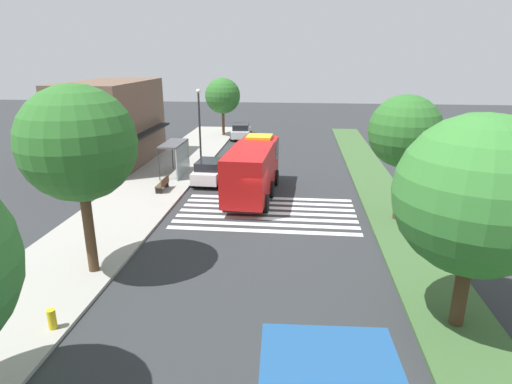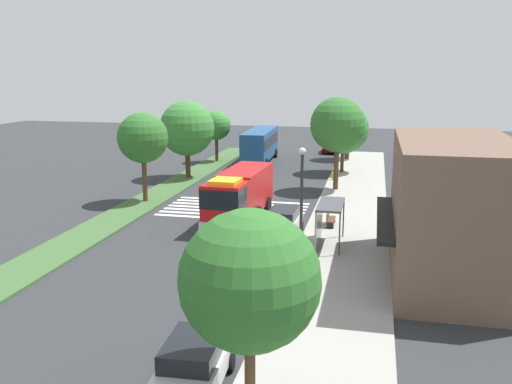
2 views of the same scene
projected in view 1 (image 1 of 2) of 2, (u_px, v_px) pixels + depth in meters
ground_plane at (266, 215)px, 24.70m from camera, size 120.00×120.00×0.00m
sidewalk at (127, 209)px, 25.48m from camera, size 60.00×5.18×0.14m
median_strip at (395, 219)px, 23.98m from camera, size 60.00×3.00×0.14m
crosswalk at (267, 213)px, 25.06m from camera, size 5.85×10.39×0.01m
fire_truck at (253, 166)px, 27.66m from camera, size 9.04×3.08×3.48m
parked_car_mid at (210, 171)px, 30.76m from camera, size 4.26×2.17×1.69m
parked_car_east at (241, 131)px, 46.68m from camera, size 4.41×2.30×1.68m
bus_stop_shelter at (178, 152)px, 32.03m from camera, size 3.50×1.40×2.46m
bench_near_shelter at (163, 184)px, 28.64m from camera, size 1.60×0.50×0.90m
street_lamp at (199, 120)px, 34.74m from camera, size 0.36×0.36×6.12m
storefront_building at (112, 124)px, 35.28m from camera, size 10.91×6.25×6.82m
sidewalk_tree_center at (78, 144)px, 16.50m from camera, size 4.56×4.56×7.75m
sidewalk_tree_east at (223, 96)px, 47.06m from camera, size 3.89×3.89×6.31m
median_tree_west at (477, 196)px, 13.18m from camera, size 5.11×5.11×7.16m
median_tree_center at (405, 132)px, 22.37m from camera, size 3.83×3.83×6.81m
fire_hydrant at (52, 319)px, 14.21m from camera, size 0.28×0.28×0.70m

